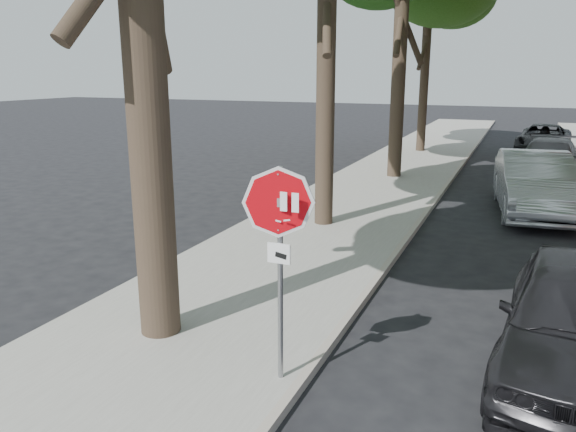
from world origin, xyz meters
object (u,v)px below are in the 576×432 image
at_px(car_b, 534,184).
at_px(car_d, 544,139).
at_px(stop_sign, 279,234).
at_px(car_c, 548,160).

distance_m(car_b, car_d, 12.56).
distance_m(stop_sign, car_d, 23.36).
relative_size(stop_sign, car_d, 0.54).
bearing_deg(car_d, car_c, -84.93).
relative_size(car_c, car_d, 1.03).
relative_size(stop_sign, car_b, 0.52).
height_order(stop_sign, car_d, stop_sign).
relative_size(stop_sign, car_c, 0.53).
xyz_separation_m(stop_sign, car_d, (3.30, 23.09, -1.28)).
bearing_deg(car_c, stop_sign, -95.56).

